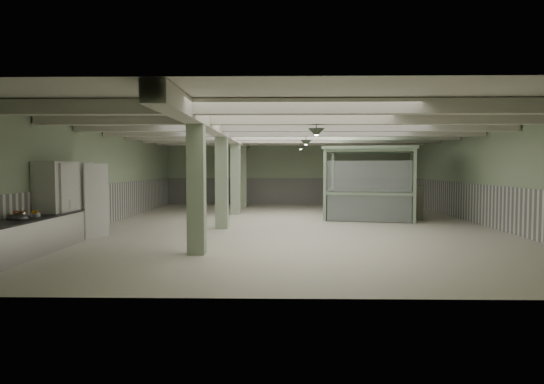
{
  "coord_description": "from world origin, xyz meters",
  "views": [
    {
      "loc": [
        -0.4,
        -17.81,
        2.16
      ],
      "look_at": [
        -0.74,
        -1.48,
        1.3
      ],
      "focal_mm": 32.0,
      "sensor_mm": 36.0,
      "label": 1
    }
  ],
  "objects_px": {
    "prep_counter": "(28,237)",
    "filing_cabinet": "(417,203)",
    "walkin_cooler": "(66,200)",
    "guard_booth": "(370,171)"
  },
  "relations": [
    {
      "from": "prep_counter",
      "to": "walkin_cooler",
      "type": "distance_m",
      "value": 2.45
    },
    {
      "from": "prep_counter",
      "to": "walkin_cooler",
      "type": "relative_size",
      "value": 1.83
    },
    {
      "from": "guard_booth",
      "to": "filing_cabinet",
      "type": "xyz_separation_m",
      "value": [
        1.83,
        -0.43,
        -1.26
      ]
    },
    {
      "from": "prep_counter",
      "to": "walkin_cooler",
      "type": "bearing_deg",
      "value": 92.06
    },
    {
      "from": "walkin_cooler",
      "to": "guard_booth",
      "type": "height_order",
      "value": "guard_booth"
    },
    {
      "from": "guard_booth",
      "to": "walkin_cooler",
      "type": "bearing_deg",
      "value": -135.03
    },
    {
      "from": "walkin_cooler",
      "to": "guard_booth",
      "type": "distance_m",
      "value": 11.75
    },
    {
      "from": "prep_counter",
      "to": "filing_cabinet",
      "type": "bearing_deg",
      "value": 35.28
    },
    {
      "from": "prep_counter",
      "to": "filing_cabinet",
      "type": "xyz_separation_m",
      "value": [
        11.63,
        8.22,
        0.24
      ]
    },
    {
      "from": "guard_booth",
      "to": "filing_cabinet",
      "type": "distance_m",
      "value": 2.26
    }
  ]
}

